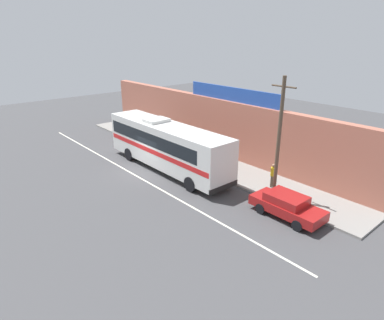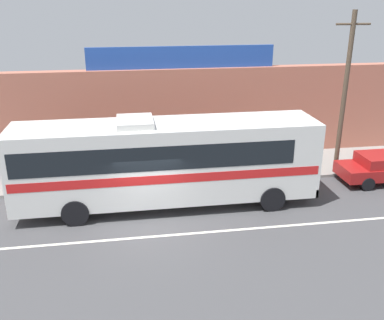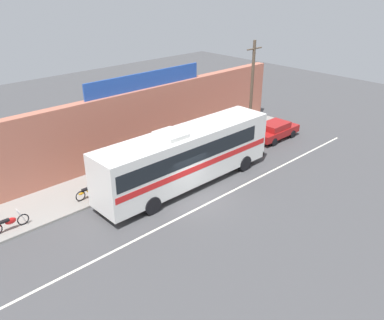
{
  "view_description": "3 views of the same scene",
  "coord_description": "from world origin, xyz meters",
  "px_view_note": "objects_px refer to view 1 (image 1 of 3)",
  "views": [
    {
      "loc": [
        20.33,
        -12.57,
        9.84
      ],
      "look_at": [
        3.14,
        2.29,
        1.27
      ],
      "focal_mm": 31.35,
      "sensor_mm": 36.0,
      "label": 1
    },
    {
      "loc": [
        -0.68,
        -14.52,
        8.18
      ],
      "look_at": [
        1.93,
        2.02,
        1.83
      ],
      "focal_mm": 40.24,
      "sensor_mm": 36.0,
      "label": 2
    },
    {
      "loc": [
        -14.04,
        -14.57,
        11.95
      ],
      "look_at": [
        0.98,
        1.39,
        1.75
      ],
      "focal_mm": 37.49,
      "sensor_mm": 36.0,
      "label": 3
    }
  ],
  "objects_px": {
    "pedestrian_far_left": "(273,174)",
    "pedestrian_by_curb": "(176,135)",
    "utility_pole": "(279,138)",
    "intercity_bus": "(166,144)",
    "parked_car": "(287,205)",
    "motorcycle_green": "(154,140)",
    "motorcycle_purple": "(127,130)"
  },
  "relations": [
    {
      "from": "utility_pole",
      "to": "pedestrian_by_curb",
      "type": "xyz_separation_m",
      "value": [
        -12.38,
        2.0,
        -2.91
      ]
    },
    {
      "from": "pedestrian_far_left",
      "to": "pedestrian_by_curb",
      "type": "relative_size",
      "value": 0.96
    },
    {
      "from": "intercity_bus",
      "to": "utility_pole",
      "type": "bearing_deg",
      "value": 13.27
    },
    {
      "from": "utility_pole",
      "to": "pedestrian_far_left",
      "type": "distance_m",
      "value": 3.38
    },
    {
      "from": "intercity_bus",
      "to": "motorcycle_green",
      "type": "relative_size",
      "value": 6.62
    },
    {
      "from": "pedestrian_by_curb",
      "to": "motorcycle_purple",
      "type": "bearing_deg",
      "value": -164.98
    },
    {
      "from": "utility_pole",
      "to": "motorcycle_purple",
      "type": "relative_size",
      "value": 3.83
    },
    {
      "from": "pedestrian_by_curb",
      "to": "motorcycle_green",
      "type": "bearing_deg",
      "value": -133.76
    },
    {
      "from": "motorcycle_purple",
      "to": "pedestrian_by_curb",
      "type": "bearing_deg",
      "value": 15.02
    },
    {
      "from": "motorcycle_green",
      "to": "pedestrian_far_left",
      "type": "bearing_deg",
      "value": 3.47
    },
    {
      "from": "parked_car",
      "to": "motorcycle_green",
      "type": "bearing_deg",
      "value": 173.78
    },
    {
      "from": "parked_car",
      "to": "motorcycle_purple",
      "type": "relative_size",
      "value": 2.15
    },
    {
      "from": "parked_car",
      "to": "motorcycle_purple",
      "type": "distance_m",
      "value": 20.31
    },
    {
      "from": "intercity_bus",
      "to": "parked_car",
      "type": "distance_m",
      "value": 10.44
    },
    {
      "from": "motorcycle_green",
      "to": "intercity_bus",
      "type": "bearing_deg",
      "value": -25.48
    },
    {
      "from": "intercity_bus",
      "to": "motorcycle_purple",
      "type": "height_order",
      "value": "intercity_bus"
    },
    {
      "from": "pedestrian_far_left",
      "to": "utility_pole",
      "type": "bearing_deg",
      "value": -49.78
    },
    {
      "from": "utility_pole",
      "to": "pedestrian_by_curb",
      "type": "distance_m",
      "value": 12.87
    },
    {
      "from": "intercity_bus",
      "to": "parked_car",
      "type": "height_order",
      "value": "intercity_bus"
    },
    {
      "from": "parked_car",
      "to": "utility_pole",
      "type": "relative_size",
      "value": 0.56
    },
    {
      "from": "motorcycle_green",
      "to": "pedestrian_far_left",
      "type": "distance_m",
      "value": 12.79
    },
    {
      "from": "utility_pole",
      "to": "motorcycle_green",
      "type": "relative_size",
      "value": 4.1
    },
    {
      "from": "utility_pole",
      "to": "motorcycle_green",
      "type": "xyz_separation_m",
      "value": [
        -13.83,
        0.49,
        -3.48
      ]
    },
    {
      "from": "parked_car",
      "to": "pedestrian_by_curb",
      "type": "relative_size",
      "value": 2.46
    },
    {
      "from": "intercity_bus",
      "to": "pedestrian_far_left",
      "type": "bearing_deg",
      "value": 23.68
    },
    {
      "from": "intercity_bus",
      "to": "motorcycle_green",
      "type": "bearing_deg",
      "value": 154.52
    },
    {
      "from": "parked_car",
      "to": "intercity_bus",
      "type": "bearing_deg",
      "value": -175.51
    },
    {
      "from": "motorcycle_purple",
      "to": "motorcycle_green",
      "type": "relative_size",
      "value": 1.07
    },
    {
      "from": "parked_car",
      "to": "pedestrian_by_curb",
      "type": "bearing_deg",
      "value": 167.22
    },
    {
      "from": "intercity_bus",
      "to": "utility_pole",
      "type": "distance_m",
      "value": 9.01
    },
    {
      "from": "intercity_bus",
      "to": "motorcycle_green",
      "type": "xyz_separation_m",
      "value": [
        -5.27,
        2.51,
        -1.5
      ]
    },
    {
      "from": "pedestrian_far_left",
      "to": "pedestrian_by_curb",
      "type": "height_order",
      "value": "pedestrian_by_curb"
    }
  ]
}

